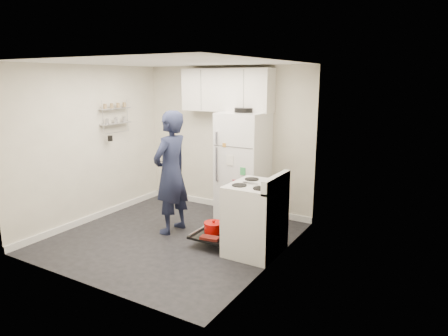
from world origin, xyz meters
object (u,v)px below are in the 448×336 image
Objects in this scene: electric_range at (255,219)px; person at (171,173)px; open_oven_door at (216,231)px; refrigerator at (243,166)px.

person is (-1.41, 0.05, 0.45)m from electric_range.
open_oven_door is 0.38× the size of refrigerator.
refrigerator is (-0.15, 1.11, 0.71)m from open_oven_door.
person is at bearing 177.98° from electric_range.
refrigerator is at bearing 97.51° from open_oven_door.
electric_range is 1.40m from refrigerator.
open_oven_door is (-0.60, -0.01, -0.28)m from electric_range.
open_oven_door is at bearing -179.19° from electric_range.
person reaches higher than electric_range.
electric_range is at bearing 0.81° from open_oven_door.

